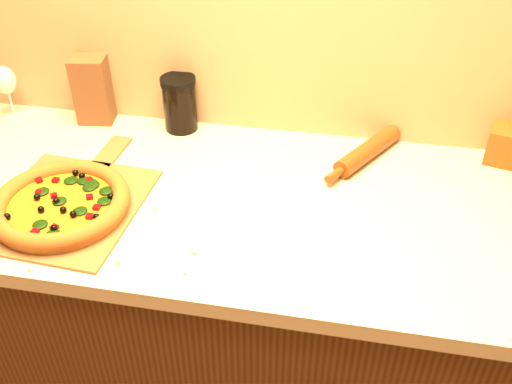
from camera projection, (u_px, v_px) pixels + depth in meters
name	position (u px, v px, depth m)	size (l,w,h in m)	color
cabinet	(236.00, 325.00, 1.65)	(2.80, 0.65, 0.86)	#421F0E
countertop	(232.00, 203.00, 1.38)	(2.84, 0.68, 0.04)	beige
pizza_peel	(70.00, 203.00, 1.34)	(0.35, 0.51, 0.01)	brown
pizza	(61.00, 204.00, 1.30)	(0.31, 0.31, 0.04)	#B2702C
bottle_cap	(65.00, 209.00, 1.32)	(0.03, 0.03, 0.01)	black
rolling_pin	(368.00, 151.00, 1.48)	(0.20, 0.31, 0.05)	#603310
wine_glass	(5.00, 82.00, 1.61)	(0.06, 0.06, 0.16)	silver
paper_bag	(93.00, 90.00, 1.60)	(0.10, 0.08, 0.19)	brown
dark_jar	(180.00, 103.00, 1.57)	(0.10, 0.10, 0.15)	black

